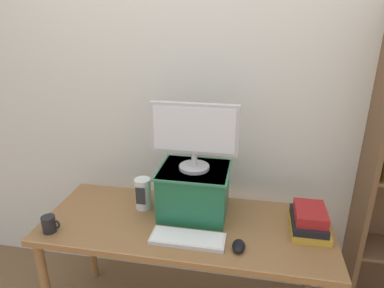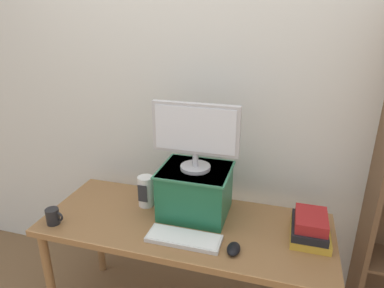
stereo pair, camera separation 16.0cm
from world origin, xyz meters
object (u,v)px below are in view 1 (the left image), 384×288
at_px(desk, 186,234).
at_px(riser_box, 194,190).
at_px(computer_monitor, 194,133).
at_px(coffee_mug, 49,224).
at_px(desk_speaker, 143,193).
at_px(book_stack, 309,221).
at_px(computer_mouse, 239,246).
at_px(keyboard, 188,239).

xyz_separation_m(desk, riser_box, (0.03, 0.11, 0.22)).
height_order(computer_monitor, coffee_mug, computer_monitor).
distance_m(desk, desk_speaker, 0.34).
height_order(book_stack, coffee_mug, book_stack).
xyz_separation_m(computer_mouse, book_stack, (0.35, 0.22, 0.04)).
distance_m(coffee_mug, desk_speaker, 0.52).
bearing_deg(keyboard, desk_speaker, 140.50).
relative_size(computer_mouse, desk_speaker, 0.56).
height_order(book_stack, desk_speaker, desk_speaker).
distance_m(computer_mouse, book_stack, 0.42).
xyz_separation_m(keyboard, coffee_mug, (-0.73, -0.06, 0.03)).
bearing_deg(computer_monitor, desk_speaker, -179.52).
xyz_separation_m(book_stack, desk_speaker, (-0.93, 0.06, 0.03)).
height_order(computer_monitor, computer_mouse, computer_monitor).
distance_m(desk, computer_monitor, 0.57).
bearing_deg(keyboard, computer_monitor, 93.49).
relative_size(desk, computer_monitor, 3.35).
bearing_deg(book_stack, computer_monitor, 174.17).
bearing_deg(desk, computer_monitor, 76.53).
height_order(riser_box, computer_monitor, computer_monitor).
bearing_deg(computer_mouse, book_stack, 32.00).
relative_size(desk, computer_mouse, 15.15).
height_order(riser_box, keyboard, riser_box).
bearing_deg(desk_speaker, coffee_mug, -141.90).
xyz_separation_m(computer_monitor, coffee_mug, (-0.71, -0.32, -0.44)).
bearing_deg(book_stack, coffee_mug, -169.01).
height_order(desk, book_stack, book_stack).
xyz_separation_m(coffee_mug, desk_speaker, (0.41, 0.32, 0.05)).
bearing_deg(coffee_mug, riser_box, 24.53).
bearing_deg(coffee_mug, keyboard, 4.55).
bearing_deg(computer_mouse, desk, 149.81).
distance_m(riser_box, keyboard, 0.30).
bearing_deg(computer_monitor, keyboard, -86.51).
height_order(computer_monitor, desk_speaker, computer_monitor).
relative_size(riser_box, computer_mouse, 3.75).
bearing_deg(computer_mouse, riser_box, 133.76).
relative_size(desk, coffee_mug, 15.60).
distance_m(computer_monitor, book_stack, 0.76).
distance_m(riser_box, coffee_mug, 0.79).
relative_size(keyboard, book_stack, 1.40).
height_order(desk, desk_speaker, desk_speaker).
xyz_separation_m(riser_box, desk_speaker, (-0.30, -0.00, -0.05)).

